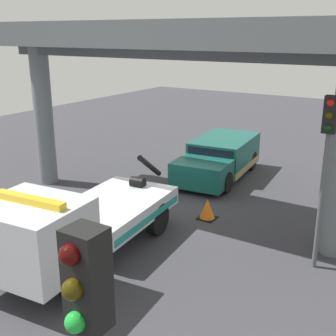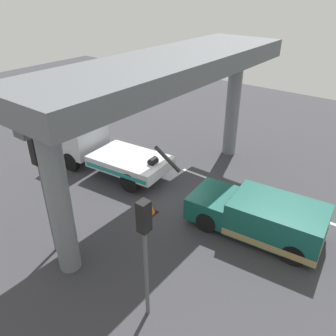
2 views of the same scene
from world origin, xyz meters
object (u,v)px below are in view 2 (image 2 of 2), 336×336
Objects in this scene: towed_van_green at (262,217)px; traffic_light_far at (40,172)px; traffic_light_near at (144,236)px; traffic_cone_orange at (149,207)px; tow_truck_white at (101,147)px.

traffic_light_far is (5.62, 5.49, 2.52)m from towed_van_green.
traffic_light_near is 5.66m from traffic_cone_orange.
tow_truck_white is at bearing -18.73° from traffic_cone_orange.
traffic_light_far is at bearing 121.62° from tow_truck_white.
traffic_light_near reaches higher than tow_truck_white.
tow_truck_white is 10.58× the size of traffic_cone_orange.
tow_truck_white is at bearing -34.65° from traffic_light_near.
traffic_cone_orange is at bearing -50.15° from traffic_light_near.
traffic_light_far is (4.50, 0.00, 0.34)m from traffic_light_near.
towed_van_green is at bearing -159.17° from traffic_cone_orange.
tow_truck_white reaches higher than traffic_cone_orange.
towed_van_green is 4.65m from traffic_cone_orange.
tow_truck_white is at bearing 0.52° from towed_van_green.
traffic_cone_orange is (-4.62, 1.57, -0.87)m from tow_truck_white.
traffic_light_near is at bearing 78.47° from towed_van_green.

